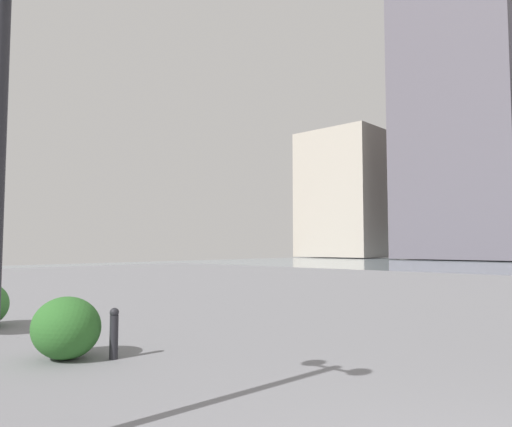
% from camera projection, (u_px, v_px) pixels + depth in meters
% --- Properties ---
extents(building_annex, '(14.98, 13.51, 39.39)m').
position_uv_depth(building_annex, '(463.00, 109.00, 62.94)').
color(building_annex, '#5B5660').
rests_on(building_annex, ground).
extents(building_highrise, '(12.33, 10.80, 19.16)m').
position_uv_depth(building_highrise, '(346.00, 195.00, 74.29)').
color(building_highrise, '#B2A899').
rests_on(building_highrise, ground).
extents(bollard_near, '(0.13, 0.13, 0.72)m').
position_uv_depth(bollard_near, '(114.00, 332.00, 6.74)').
color(bollard_near, '#232328').
rests_on(bollard_near, ground).
extents(shrub_low, '(1.03, 0.92, 0.87)m').
position_uv_depth(shrub_low, '(66.00, 328.00, 6.74)').
color(shrub_low, '#2D6628').
rests_on(shrub_low, ground).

